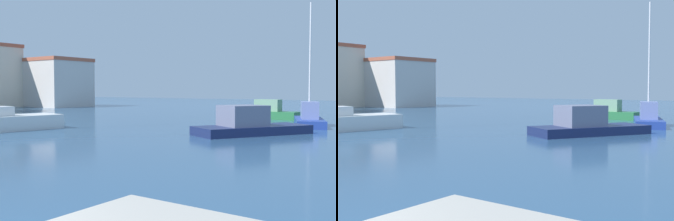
# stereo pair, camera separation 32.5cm
# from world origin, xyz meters

# --- Properties ---
(water) EXTENTS (160.00, 160.00, 0.00)m
(water) POSITION_xyz_m (15.00, 20.00, 0.00)
(water) COLOR #2D5175
(water) RESTS_ON ground
(motorboat_green_behind_lamppost) EXTENTS (1.83, 5.65, 1.70)m
(motorboat_green_behind_lamppost) POSITION_xyz_m (32.21, 8.80, 0.56)
(motorboat_green_behind_lamppost) COLOR #28703D
(motorboat_green_behind_lamppost) RESTS_ON water
(motorboat_navy_distant_east) EXTENTS (7.12, 5.44, 1.68)m
(motorboat_navy_distant_east) POSITION_xyz_m (19.65, 4.56, 0.59)
(motorboat_navy_distant_east) COLOR #19234C
(motorboat_navy_distant_east) RESTS_ON water
(sailboat_blue_distant_north) EXTENTS (6.29, 3.89, 8.63)m
(sailboat_blue_distant_north) POSITION_xyz_m (27.36, 3.58, 0.61)
(sailboat_blue_distant_north) COLOR #233D93
(sailboat_blue_distant_north) RESTS_ON water
(yacht_club) EXTENTS (7.58, 8.01, 7.06)m
(yacht_club) POSITION_xyz_m (37.85, 43.79, 3.54)
(yacht_club) COLOR beige
(yacht_club) RESTS_ON ground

